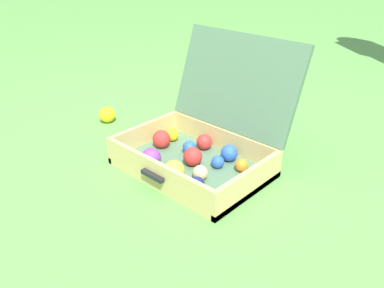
# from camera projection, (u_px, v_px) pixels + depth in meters

# --- Properties ---
(ground_plane) EXTENTS (16.00, 16.00, 0.00)m
(ground_plane) POSITION_uv_depth(u_px,v_px,m) (165.00, 169.00, 1.63)
(ground_plane) COLOR #569342
(open_suitcase) EXTENTS (0.59, 0.57, 0.51)m
(open_suitcase) POSITION_uv_depth(u_px,v_px,m) (202.00, 140.00, 1.62)
(open_suitcase) COLOR #4C7051
(open_suitcase) RESTS_ON ground
(stray_ball_on_grass) EXTENTS (0.08, 0.08, 0.08)m
(stray_ball_on_grass) POSITION_uv_depth(u_px,v_px,m) (107.00, 115.00, 2.03)
(stray_ball_on_grass) COLOR yellow
(stray_ball_on_grass) RESTS_ON ground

